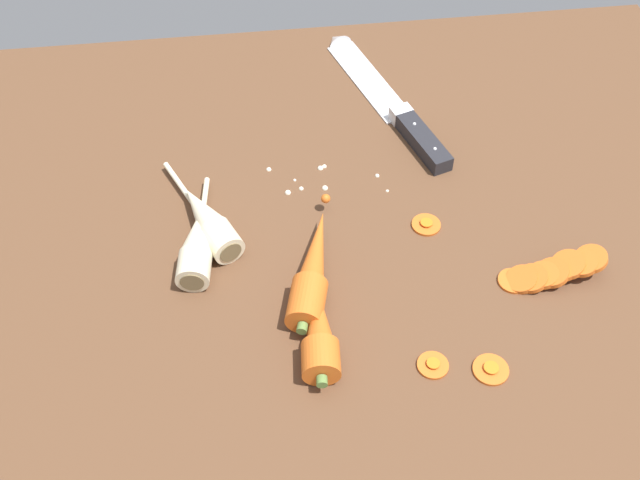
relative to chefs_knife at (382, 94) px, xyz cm
name	(u,v)px	position (x,y,z in cm)	size (l,w,h in cm)	color
ground_plane	(318,246)	(-12.64, -25.91, -2.65)	(120.00, 90.00, 4.00)	brown
chefs_knife	(382,94)	(0.00, 0.00, 0.00)	(13.80, 34.08, 4.18)	silver
whole_carrot	(313,270)	(-14.11, -32.88, 1.45)	(8.25, 20.47, 4.20)	#D6601E
whole_carrot_second	(320,334)	(-14.41, -41.83, 1.45)	(5.03, 15.07, 4.20)	#D6601E
parsnip_front	(197,244)	(-27.46, -27.21, 1.33)	(5.24, 17.99, 4.00)	beige
parsnip_mid_left	(208,220)	(-26.09, -23.37, 1.33)	(10.08, 18.21, 4.00)	beige
carrot_slice_stack	(552,271)	(13.93, -35.93, 0.68)	(12.95, 4.74, 3.76)	#D6601E
carrot_slice_stray_near	(433,364)	(-2.54, -46.14, -0.29)	(3.48, 3.48, 0.70)	#D6601E
carrot_slice_stray_mid	(427,225)	(1.11, -26.17, -0.29)	(3.67, 3.67, 0.70)	#D6601E
carrot_slice_stray_far	(491,369)	(3.56, -47.44, -0.29)	(3.94, 3.94, 0.70)	#D6601E
mince_crumbs	(313,178)	(-12.12, -16.03, -0.30)	(15.72, 6.50, 0.79)	silver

